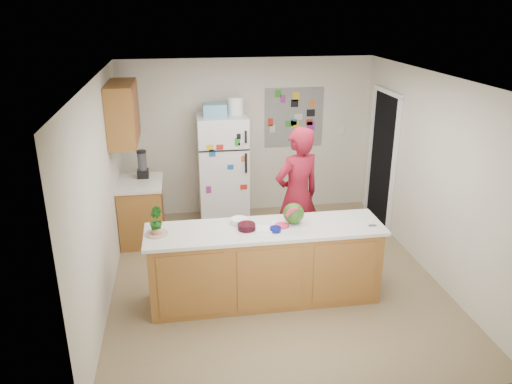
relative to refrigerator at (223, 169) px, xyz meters
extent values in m
cube|color=brown|center=(0.45, -1.88, -0.86)|extent=(4.00, 4.50, 0.02)
cube|color=beige|center=(0.45, 0.38, 0.40)|extent=(4.00, 0.02, 2.50)
cube|color=beige|center=(-1.56, -1.88, 0.40)|extent=(0.02, 4.50, 2.50)
cube|color=beige|center=(2.46, -1.88, 0.40)|extent=(0.02, 4.50, 2.50)
cube|color=white|center=(0.45, -1.88, 1.66)|extent=(4.00, 4.50, 0.02)
cube|color=black|center=(2.44, -0.43, 0.17)|extent=(0.03, 0.85, 2.04)
cube|color=brown|center=(0.25, -2.38, -0.41)|extent=(2.60, 0.62, 0.88)
cube|color=silver|center=(0.25, -2.38, 0.05)|extent=(2.68, 0.70, 0.04)
cube|color=brown|center=(-1.24, -0.53, -0.42)|extent=(0.60, 0.80, 0.86)
cube|color=silver|center=(-1.24, -0.53, 0.03)|extent=(0.64, 0.84, 0.04)
cube|color=brown|center=(-1.37, -0.58, 1.05)|extent=(0.35, 1.00, 0.80)
cube|color=silver|center=(0.00, 0.00, 0.00)|extent=(0.75, 0.70, 1.70)
cube|color=#5999B2|center=(-0.10, 0.00, 0.94)|extent=(0.35, 0.28, 0.18)
cube|color=slate|center=(1.20, 0.36, 0.70)|extent=(0.95, 0.01, 0.95)
imported|color=maroon|center=(0.83, -1.49, 0.07)|extent=(0.79, 0.66, 1.85)
cylinder|color=black|center=(-1.19, -0.35, 0.24)|extent=(0.13, 0.13, 0.38)
cube|color=white|center=(0.52, -2.35, 0.08)|extent=(0.40, 0.32, 0.01)
sphere|color=#23560E|center=(0.58, -2.33, 0.20)|extent=(0.24, 0.24, 0.24)
cylinder|color=#E22D4F|center=(0.43, -2.40, 0.09)|extent=(0.16, 0.16, 0.02)
cylinder|color=black|center=(0.04, -2.39, 0.11)|extent=(0.22, 0.22, 0.07)
cylinder|color=white|center=(-0.02, -2.21, 0.10)|extent=(0.20, 0.20, 0.06)
cylinder|color=#080F5E|center=(0.34, -2.49, 0.10)|extent=(0.13, 0.13, 0.05)
cylinder|color=#B7AF89|center=(-0.94, -2.36, 0.08)|extent=(0.32, 0.32, 0.02)
cube|color=white|center=(0.24, -2.43, 0.08)|extent=(0.23, 0.21, 0.02)
cube|color=gray|center=(1.45, -2.53, 0.08)|extent=(0.09, 0.05, 0.01)
imported|color=#0E3B0E|center=(-0.95, -2.33, 0.22)|extent=(0.18, 0.20, 0.30)
camera|label=1|loc=(-0.65, -7.37, 2.43)|focal=35.00mm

